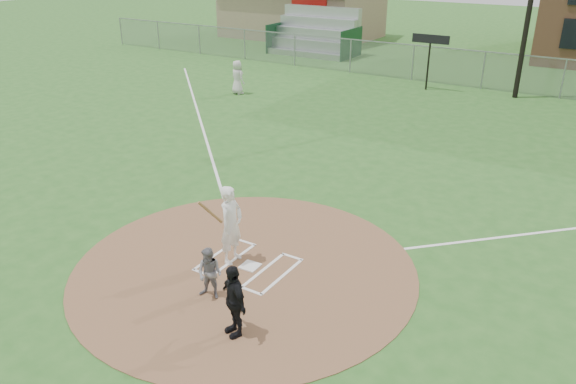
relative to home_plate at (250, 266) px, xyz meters
The scene contains 13 objects.
ground 0.14m from the home_plate, 128.58° to the right, with size 140.00×140.00×0.00m, color #285C1F.
dirt_circle 0.13m from the home_plate, 128.58° to the right, with size 8.40×8.40×0.02m, color brown.
home_plate is the anchor object (origin of this frame).
foul_line_third 12.71m from the home_plate, 135.59° to the left, with size 0.10×24.00×0.01m, color white.
catcher 1.63m from the home_plate, 89.63° to the right, with size 0.60×0.46×1.23m, color slate.
umpire 2.69m from the home_plate, 61.21° to the right, with size 0.93×0.39×1.58m, color black.
ondeck_player 17.58m from the home_plate, 127.66° to the left, with size 0.85×0.56×1.75m, color silver.
batters_boxes 0.10m from the home_plate, 150.65° to the left, with size 2.08×1.88×0.01m.
batter_at_plate 1.13m from the home_plate, behind, with size 0.74×1.05×2.02m.
outfield_fence 21.92m from the home_plate, 90.22° to the left, with size 56.08×0.08×2.03m.
bleachers 29.23m from the home_plate, 116.63° to the left, with size 6.08×3.20×3.20m.
clubhouse 37.61m from the home_plate, 118.80° to the left, with size 12.20×8.71×6.23m.
scoreboard_sign 20.40m from the home_plate, 97.32° to the left, with size 2.00×0.10×2.93m.
Camera 1 is at (7.18, -9.48, 7.31)m, focal length 35.00 mm.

